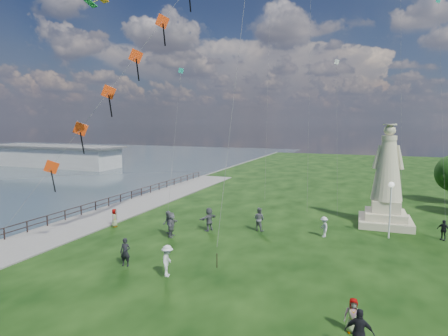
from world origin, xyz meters
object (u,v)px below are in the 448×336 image
at_px(person_2, 167,261).
at_px(person_10, 114,218).
at_px(lamppost, 391,198).
at_px(person_11, 209,219).
at_px(statue, 387,188).
at_px(person_9, 443,230).
at_px(person_8, 324,227).
at_px(person_7, 259,219).
at_px(person_0, 125,252).
at_px(pier_pavilion, 56,156).
at_px(person_4, 353,315).
at_px(person_5, 171,224).
at_px(person_3, 359,333).
at_px(person_1, 168,223).

xyz_separation_m(person_2, person_10, (-9.37, 7.32, -0.14)).
relative_size(lamppost, person_11, 2.27).
distance_m(statue, person_9, 5.46).
bearing_deg(person_8, lamppost, 80.39).
bearing_deg(lamppost, person_9, 14.91).
xyz_separation_m(statue, person_7, (-9.66, -5.53, -2.32)).
bearing_deg(person_0, pier_pavilion, 126.87).
xyz_separation_m(person_4, person_10, (-19.58, 9.56, 0.03)).
bearing_deg(person_5, person_3, -139.84).
bearing_deg(pier_pavilion, lamppost, -24.71).
bearing_deg(statue, person_0, -135.56).
relative_size(pier_pavilion, statue, 3.46).
xyz_separation_m(person_7, person_11, (-3.81, -1.48, -0.00)).
xyz_separation_m(person_4, person_11, (-11.66, 11.47, 0.21)).
height_order(pier_pavilion, person_5, pier_pavilion).
height_order(person_3, person_7, person_7).
distance_m(lamppost, person_4, 14.98).
bearing_deg(statue, lamppost, -89.30).
height_order(lamppost, person_9, lamppost).
bearing_deg(statue, person_5, -150.04).
relative_size(person_1, person_5, 0.99).
bearing_deg(person_10, person_3, -136.62).
bearing_deg(person_10, person_5, -113.78).
bearing_deg(lamppost, person_5, -159.86).
bearing_deg(person_9, person_2, -102.88).
height_order(person_0, person_5, person_5).
bearing_deg(person_1, statue, 82.95).
bearing_deg(lamppost, person_3, -95.89).
bearing_deg(person_10, lamppost, -94.05).
relative_size(person_0, person_10, 1.13).
distance_m(lamppost, person_0, 19.65).
height_order(person_3, person_10, person_3).
distance_m(person_7, person_9, 13.87).
xyz_separation_m(person_0, person_4, (13.41, -2.63, -0.13)).
bearing_deg(person_3, person_8, -77.10).
bearing_deg(person_3, person_0, -15.69).
distance_m(person_7, person_10, 12.21).
xyz_separation_m(lamppost, person_11, (-13.63, -3.18, -2.18)).
relative_size(statue, person_8, 5.46).
xyz_separation_m(statue, person_2, (-12.02, -16.24, -2.36)).
bearing_deg(person_1, person_7, 83.66).
bearing_deg(person_11, person_10, -54.47).
bearing_deg(person_8, person_11, -106.62).
distance_m(pier_pavilion, person_2, 65.03).
bearing_deg(person_1, person_5, 21.72).
distance_m(person_5, person_10, 5.90).
bearing_deg(person_10, statue, -84.72).
height_order(person_2, person_10, person_2).
distance_m(statue, person_1, 18.63).
distance_m(person_1, person_10, 5.44).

